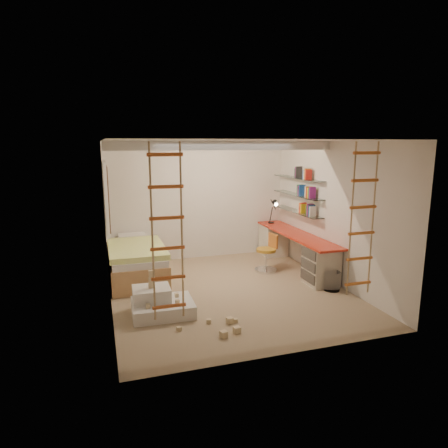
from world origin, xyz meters
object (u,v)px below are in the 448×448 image
object	(u,v)px
bed	(136,261)
swivel_chair	(267,258)
play_platform	(160,304)
desk	(295,249)

from	to	relation	value
bed	swivel_chair	world-z (taller)	swivel_chair
bed	swivel_chair	distance (m)	2.59
swivel_chair	play_platform	bearing A→B (deg)	-149.11
desk	bed	size ratio (longest dim) A/B	1.40
swivel_chair	desk	bearing A→B (deg)	1.42
swivel_chair	play_platform	world-z (taller)	swivel_chair
swivel_chair	bed	bearing A→B (deg)	171.58
desk	bed	bearing A→B (deg)	173.51
bed	play_platform	distance (m)	1.83
swivel_chair	play_platform	size ratio (longest dim) A/B	0.82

